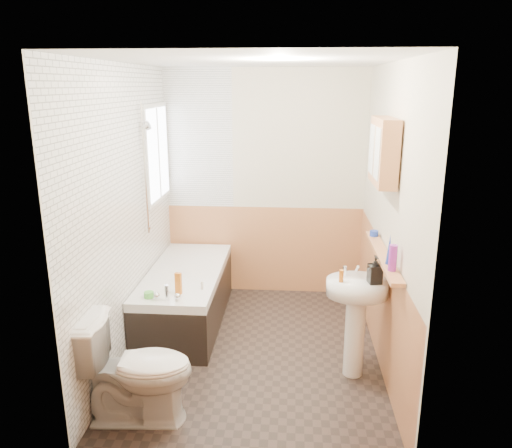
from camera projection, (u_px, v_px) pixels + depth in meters
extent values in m
plane|color=black|center=(255.00, 351.00, 4.52)|extent=(2.80, 2.80, 0.00)
plane|color=white|center=(255.00, 61.00, 3.84)|extent=(2.80, 2.80, 0.00)
cube|color=beige|center=(265.00, 185.00, 5.53)|extent=(2.20, 0.02, 2.50)
cube|color=beige|center=(235.00, 281.00, 2.82)|extent=(2.20, 0.02, 2.50)
cube|color=beige|center=(125.00, 215.00, 4.26)|extent=(0.02, 2.80, 2.50)
cube|color=beige|center=(389.00, 220.00, 4.10)|extent=(0.02, 2.80, 2.50)
cube|color=tan|center=(380.00, 304.00, 4.30)|extent=(0.01, 2.80, 1.00)
cube|color=tan|center=(237.00, 394.00, 3.05)|extent=(2.20, 0.01, 1.00)
cube|color=tan|center=(264.00, 249.00, 5.71)|extent=(2.20, 0.01, 1.00)
cube|color=white|center=(128.00, 215.00, 4.26)|extent=(0.01, 2.80, 2.50)
cube|color=white|center=(198.00, 139.00, 5.43)|extent=(0.75, 0.01, 1.50)
cube|color=white|center=(157.00, 153.00, 5.06)|extent=(0.03, 0.79, 0.99)
cube|color=white|center=(159.00, 153.00, 5.06)|extent=(0.01, 0.70, 0.90)
cube|color=white|center=(159.00, 153.00, 5.06)|extent=(0.01, 0.04, 0.90)
cube|color=black|center=(187.00, 300.00, 5.01)|extent=(0.70, 1.65, 0.48)
cube|color=white|center=(185.00, 274.00, 4.94)|extent=(0.70, 1.65, 0.08)
cube|color=white|center=(185.00, 275.00, 4.94)|extent=(0.56, 1.51, 0.04)
cylinder|color=silver|center=(167.00, 293.00, 4.21)|extent=(0.04, 0.04, 0.14)
sphere|color=silver|center=(157.00, 296.00, 4.22)|extent=(0.06, 0.06, 0.06)
sphere|color=silver|center=(177.00, 296.00, 4.21)|extent=(0.06, 0.06, 0.06)
cylinder|color=silver|center=(145.00, 170.00, 4.59)|extent=(0.02, 0.02, 1.21)
cylinder|color=silver|center=(148.00, 228.00, 4.73)|extent=(0.04, 0.04, 0.02)
cylinder|color=silver|center=(141.00, 108.00, 4.44)|extent=(0.04, 0.04, 0.02)
cylinder|color=silver|center=(147.00, 126.00, 4.47)|extent=(0.07, 0.08, 0.09)
imported|color=white|center=(136.00, 369.00, 3.50)|extent=(0.83, 0.50, 0.79)
cylinder|color=white|center=(354.00, 337.00, 4.07)|extent=(0.16, 0.16, 0.68)
ellipsoid|color=white|center=(357.00, 288.00, 3.95)|extent=(0.49, 0.40, 0.13)
cylinder|color=silver|center=(345.00, 271.00, 4.02)|extent=(0.03, 0.03, 0.08)
cylinder|color=silver|center=(368.00, 271.00, 4.01)|extent=(0.03, 0.03, 0.08)
cylinder|color=silver|center=(357.00, 269.00, 3.99)|extent=(0.02, 0.11, 0.09)
cube|color=tan|center=(383.00, 255.00, 3.97)|extent=(0.10, 1.25, 0.03)
cube|color=tan|center=(384.00, 151.00, 3.88)|extent=(0.14, 0.57, 0.52)
cube|color=silver|center=(377.00, 154.00, 3.75)|extent=(0.01, 0.22, 0.39)
cube|color=silver|center=(372.00, 149.00, 4.01)|extent=(0.01, 0.22, 0.39)
cylinder|color=purple|center=(393.00, 258.00, 3.57)|extent=(0.07, 0.07, 0.19)
cone|color=#19339E|center=(389.00, 249.00, 3.70)|extent=(0.06, 0.06, 0.23)
cylinder|color=#19339E|center=(374.00, 233.00, 4.41)|extent=(0.08, 0.08, 0.05)
imported|color=black|center=(375.00, 277.00, 3.86)|extent=(0.14, 0.23, 0.10)
cylinder|color=orange|center=(341.00, 276.00, 3.88)|extent=(0.04, 0.04, 0.10)
cube|color=orange|center=(178.00, 283.00, 4.34)|extent=(0.06, 0.04, 0.19)
cylinder|color=#59C647|center=(149.00, 295.00, 4.28)|extent=(0.11, 0.11, 0.05)
cylinder|color=silver|center=(202.00, 285.00, 4.45)|extent=(0.03, 0.03, 0.07)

